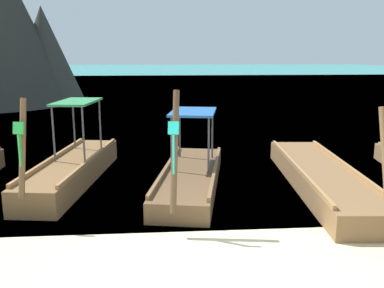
% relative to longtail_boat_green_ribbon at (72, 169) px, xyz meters
% --- Properties ---
extents(ground, '(120.00, 120.00, 0.00)m').
position_rel_longtail_boat_green_ribbon_xyz_m(ground, '(3.10, -5.06, -0.37)').
color(ground, beige).
extents(sea_water, '(120.00, 120.00, 0.00)m').
position_rel_longtail_boat_green_ribbon_xyz_m(sea_water, '(3.10, 56.57, -0.37)').
color(sea_water, teal).
rests_on(sea_water, ground).
extents(longtail_boat_green_ribbon, '(1.84, 5.68, 2.54)m').
position_rel_longtail_boat_green_ribbon_xyz_m(longtail_boat_green_ribbon, '(0.00, 0.00, 0.00)').
color(longtail_boat_green_ribbon, brown).
rests_on(longtail_boat_green_ribbon, ground).
extents(longtail_boat_turquoise_ribbon, '(2.25, 5.61, 2.73)m').
position_rel_longtail_boat_green_ribbon_xyz_m(longtail_boat_turquoise_ribbon, '(3.12, -0.69, -0.06)').
color(longtail_boat_turquoise_ribbon, brown).
rests_on(longtail_boat_turquoise_ribbon, ground).
extents(longtail_boat_yellow_ribbon, '(1.86, 7.08, 2.51)m').
position_rel_longtail_boat_green_ribbon_xyz_m(longtail_boat_yellow_ribbon, '(6.45, -1.03, -0.09)').
color(longtail_boat_yellow_ribbon, brown).
rests_on(longtail_boat_yellow_ribbon, ground).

